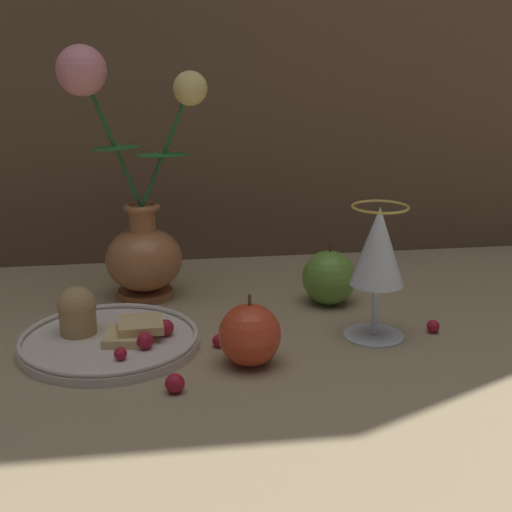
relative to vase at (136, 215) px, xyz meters
name	(u,v)px	position (x,y,z in m)	size (l,w,h in m)	color
ground_plane	(267,337)	(0.15, -0.16, -0.12)	(2.40, 2.40, 0.00)	#9E8966
vase	(136,215)	(0.00, 0.00, 0.00)	(0.19, 0.10, 0.33)	#B77042
plate_with_pastries	(106,334)	(-0.04, -0.16, -0.10)	(0.21, 0.21, 0.07)	silver
wine_glass	(378,252)	(0.28, -0.18, -0.01)	(0.07, 0.07, 0.16)	silver
apple_beside_vase	(329,278)	(0.25, -0.06, -0.08)	(0.07, 0.07, 0.08)	#669938
apple_near_glass	(250,335)	(0.12, -0.23, -0.08)	(0.07, 0.07, 0.08)	#D14223
berry_near_plate	(219,341)	(0.09, -0.18, -0.11)	(0.02, 0.02, 0.02)	#AD192D
berry_front_center	(175,383)	(0.04, -0.29, -0.11)	(0.02, 0.02, 0.02)	#AD192D
berry_by_glass_stem	(433,326)	(0.35, -0.18, -0.11)	(0.02, 0.02, 0.02)	#AD192D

